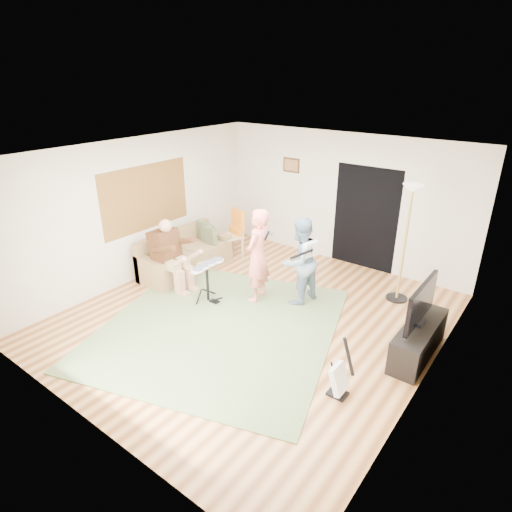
{
  "coord_description": "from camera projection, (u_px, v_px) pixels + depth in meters",
  "views": [
    {
      "loc": [
        3.73,
        -4.88,
        3.79
      ],
      "look_at": [
        -0.18,
        0.3,
        0.97
      ],
      "focal_mm": 30.0,
      "sensor_mm": 36.0,
      "label": 1
    }
  ],
  "objects": [
    {
      "name": "guitar_spare",
      "position": [
        340.0,
        379.0,
        5.34
      ],
      "size": [
        0.32,
        0.28,
        0.87
      ],
      "color": "black",
      "rests_on": "floor"
    },
    {
      "name": "drum_kit",
      "position": [
        208.0,
        284.0,
        7.54
      ],
      "size": [
        0.4,
        0.72,
        0.74
      ],
      "color": "black",
      "rests_on": "floor"
    },
    {
      "name": "floor",
      "position": [
        254.0,
        317.0,
        7.14
      ],
      "size": [
        6.0,
        6.0,
        0.0
      ],
      "primitive_type": "plane",
      "color": "brown",
      "rests_on": "ground"
    },
    {
      "name": "sofa",
      "position": [
        183.0,
        258.0,
        8.75
      ],
      "size": [
        0.82,
        1.99,
        0.8
      ],
      "color": "#937449",
      "rests_on": "floor"
    },
    {
      "name": "television",
      "position": [
        421.0,
        302.0,
        5.9
      ],
      "size": [
        0.06,
        1.1,
        0.58
      ],
      "primitive_type": "cube",
      "color": "black",
      "rests_on": "tv_cabinet"
    },
    {
      "name": "walls",
      "position": [
        254.0,
        242.0,
        6.6
      ],
      "size": [
        5.5,
        6.0,
        2.7
      ],
      "primitive_type": null,
      "color": "beige",
      "rests_on": "floor"
    },
    {
      "name": "guitarist",
      "position": [
        300.0,
        261.0,
        7.34
      ],
      "size": [
        0.71,
        0.85,
        1.56
      ],
      "primitive_type": "imported",
      "rotation": [
        0.0,
        0.0,
        -1.75
      ],
      "color": "#718DA6",
      "rests_on": "floor"
    },
    {
      "name": "torchiere_lamp",
      "position": [
        408.0,
        223.0,
        7.14
      ],
      "size": [
        0.38,
        0.38,
        2.1
      ],
      "color": "black",
      "rests_on": "floor"
    },
    {
      "name": "area_rug",
      "position": [
        219.0,
        326.0,
        6.88
      ],
      "size": [
        4.51,
        4.65,
        0.02
      ],
      "primitive_type": "cube",
      "rotation": [
        0.0,
        0.0,
        0.3
      ],
      "color": "#5D7245",
      "rests_on": "floor"
    },
    {
      "name": "singer",
      "position": [
        257.0,
        256.0,
        7.4
      ],
      "size": [
        0.52,
        0.68,
        1.68
      ],
      "primitive_type": "imported",
      "rotation": [
        0.0,
        0.0,
        -1.37
      ],
      "color": "#FF786E",
      "rests_on": "floor"
    },
    {
      "name": "picture_frame",
      "position": [
        291.0,
        165.0,
        9.26
      ],
      "size": [
        0.42,
        0.03,
        0.32
      ],
      "primitive_type": "cube",
      "color": "#3F2314",
      "rests_on": "walls"
    },
    {
      "name": "tv_cabinet",
      "position": [
        418.0,
        340.0,
        6.11
      ],
      "size": [
        0.4,
        1.4,
        0.5
      ],
      "primitive_type": "cube",
      "color": "black",
      "rests_on": "floor"
    },
    {
      "name": "drummer",
      "position": [
        172.0,
        262.0,
        7.95
      ],
      "size": [
        0.86,
        0.48,
        1.32
      ],
      "color": "#4F2B16",
      "rests_on": "sofa"
    },
    {
      "name": "ceiling",
      "position": [
        253.0,
        154.0,
        6.07
      ],
      "size": [
        6.0,
        6.0,
        0.0
      ],
      "primitive_type": "plane",
      "rotation": [
        3.14,
        0.0,
        0.0
      ],
      "color": "white",
      "rests_on": "walls"
    },
    {
      "name": "microphone",
      "position": [
        267.0,
        236.0,
        7.12
      ],
      "size": [
        0.06,
        0.06,
        0.24
      ],
      "primitive_type": null,
      "color": "black",
      "rests_on": "singer"
    },
    {
      "name": "dining_chair",
      "position": [
        232.0,
        240.0,
        9.36
      ],
      "size": [
        0.56,
        0.58,
        1.04
      ],
      "rotation": [
        0.0,
        0.0,
        -0.31
      ],
      "color": "tan",
      "rests_on": "floor"
    },
    {
      "name": "doorway",
      "position": [
        365.0,
        218.0,
        8.61
      ],
      "size": [
        2.1,
        0.0,
        2.1
      ],
      "primitive_type": "plane",
      "rotation": [
        1.57,
        0.0,
        0.0
      ],
      "color": "black",
      "rests_on": "walls"
    },
    {
      "name": "guitar_held",
      "position": [
        311.0,
        249.0,
        7.11
      ],
      "size": [
        0.24,
        0.61,
        0.26
      ],
      "primitive_type": null,
      "rotation": [
        0.0,
        0.0,
        -0.2
      ],
      "color": "white",
      "rests_on": "guitarist"
    },
    {
      "name": "window_blinds",
      "position": [
        146.0,
        198.0,
        8.19
      ],
      "size": [
        0.0,
        2.05,
        2.05
      ],
      "primitive_type": "plane",
      "rotation": [
        1.57,
        0.0,
        1.57
      ],
      "color": "olive",
      "rests_on": "walls"
    }
  ]
}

